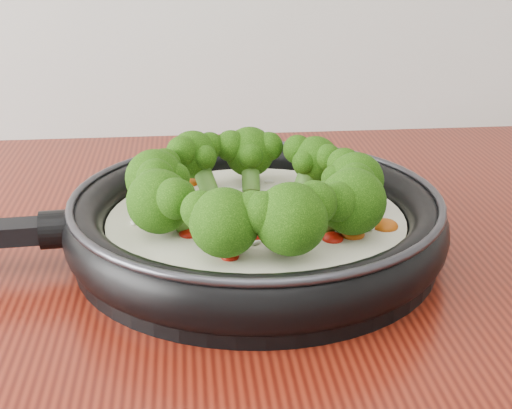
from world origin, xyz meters
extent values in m
cylinder|color=black|center=(-0.06, 1.08, 0.91)|extent=(0.37, 0.37, 0.01)
torus|color=black|center=(-0.06, 1.08, 0.93)|extent=(0.38, 0.38, 0.04)
torus|color=#2D2D33|center=(-0.06, 1.08, 0.96)|extent=(0.37, 0.37, 0.01)
cylinder|color=black|center=(-0.24, 1.07, 0.94)|extent=(0.04, 0.04, 0.04)
cylinder|color=silver|center=(-0.06, 1.08, 0.93)|extent=(0.30, 0.30, 0.02)
ellipsoid|color=#A51107|center=(0.01, 1.02, 0.94)|extent=(0.03, 0.03, 0.01)
ellipsoid|color=#A51107|center=(-0.01, 1.10, 0.94)|extent=(0.03, 0.03, 0.01)
ellipsoid|color=#B34A0B|center=(0.06, 1.04, 0.94)|extent=(0.03, 0.03, 0.01)
ellipsoid|color=#A51107|center=(-0.03, 1.07, 0.94)|extent=(0.03, 0.03, 0.01)
ellipsoid|color=#A51107|center=(-0.07, 1.08, 0.94)|extent=(0.03, 0.03, 0.01)
ellipsoid|color=#B34A0B|center=(-0.12, 1.18, 0.94)|extent=(0.03, 0.03, 0.01)
ellipsoid|color=#A51107|center=(-0.09, 0.99, 0.94)|extent=(0.02, 0.02, 0.01)
ellipsoid|color=#A51107|center=(-0.05, 1.03, 0.94)|extent=(0.03, 0.03, 0.01)
ellipsoid|color=#B34A0B|center=(-0.09, 1.08, 0.94)|extent=(0.02, 0.02, 0.01)
ellipsoid|color=#A51107|center=(-0.05, 1.13, 0.94)|extent=(0.02, 0.02, 0.01)
ellipsoid|color=#A51107|center=(-0.08, 1.10, 0.94)|extent=(0.02, 0.02, 0.01)
ellipsoid|color=#B34A0B|center=(-0.10, 1.17, 0.94)|extent=(0.02, 0.02, 0.01)
ellipsoid|color=#A51107|center=(-0.05, 1.07, 0.94)|extent=(0.02, 0.02, 0.01)
ellipsoid|color=#A51107|center=(-0.04, 1.06, 0.94)|extent=(0.03, 0.03, 0.01)
ellipsoid|color=#B34A0B|center=(-0.14, 1.06, 0.94)|extent=(0.02, 0.02, 0.01)
ellipsoid|color=#A51107|center=(-0.01, 1.11, 0.94)|extent=(0.03, 0.03, 0.01)
ellipsoid|color=#A51107|center=(-0.12, 1.05, 0.94)|extent=(0.03, 0.03, 0.01)
ellipsoid|color=#B34A0B|center=(-0.04, 1.04, 0.94)|extent=(0.03, 0.03, 0.01)
ellipsoid|color=#A51107|center=(-0.04, 1.09, 0.94)|extent=(0.03, 0.03, 0.01)
ellipsoid|color=#A51107|center=(-0.12, 1.08, 0.94)|extent=(0.03, 0.03, 0.01)
ellipsoid|color=#B34A0B|center=(0.03, 1.03, 0.94)|extent=(0.03, 0.03, 0.01)
ellipsoid|color=#A51107|center=(0.03, 1.11, 0.94)|extent=(0.02, 0.02, 0.01)
ellipsoid|color=#A51107|center=(-0.03, 1.03, 0.94)|extent=(0.03, 0.03, 0.01)
ellipsoid|color=white|center=(-0.04, 1.04, 0.94)|extent=(0.01, 0.01, 0.00)
ellipsoid|color=white|center=(-0.05, 1.07, 0.94)|extent=(0.01, 0.01, 0.00)
ellipsoid|color=white|center=(-0.06, 1.16, 0.94)|extent=(0.01, 0.01, 0.00)
ellipsoid|color=white|center=(0.04, 1.08, 0.94)|extent=(0.01, 0.01, 0.00)
ellipsoid|color=white|center=(-0.03, 1.09, 0.94)|extent=(0.01, 0.01, 0.00)
ellipsoid|color=white|center=(-0.03, 1.09, 0.94)|extent=(0.01, 0.01, 0.00)
ellipsoid|color=white|center=(0.06, 1.09, 0.94)|extent=(0.01, 0.01, 0.00)
ellipsoid|color=white|center=(0.05, 1.04, 0.94)|extent=(0.01, 0.01, 0.00)
ellipsoid|color=white|center=(-0.06, 1.02, 0.94)|extent=(0.01, 0.01, 0.00)
ellipsoid|color=white|center=(-0.03, 1.17, 0.94)|extent=(0.01, 0.01, 0.00)
ellipsoid|color=white|center=(-0.07, 1.03, 0.94)|extent=(0.01, 0.01, 0.00)
ellipsoid|color=white|center=(0.01, 1.10, 0.94)|extent=(0.01, 0.01, 0.00)
ellipsoid|color=white|center=(-0.07, 1.13, 0.94)|extent=(0.01, 0.01, 0.00)
ellipsoid|color=white|center=(-0.17, 1.08, 0.94)|extent=(0.01, 0.01, 0.00)
ellipsoid|color=white|center=(-0.08, 1.10, 0.94)|extent=(0.01, 0.01, 0.00)
ellipsoid|color=white|center=(-0.15, 1.13, 0.94)|extent=(0.01, 0.01, 0.00)
ellipsoid|color=white|center=(0.01, 1.07, 0.94)|extent=(0.01, 0.01, 0.00)
ellipsoid|color=white|center=(0.02, 1.12, 0.94)|extent=(0.01, 0.00, 0.00)
ellipsoid|color=white|center=(-0.09, 1.17, 0.94)|extent=(0.01, 0.01, 0.00)
ellipsoid|color=white|center=(-0.08, 1.05, 0.94)|extent=(0.01, 0.01, 0.00)
ellipsoid|color=white|center=(-0.04, 1.08, 0.94)|extent=(0.01, 0.01, 0.00)
cylinder|color=#4C7D28|center=(0.02, 1.08, 0.95)|extent=(0.03, 0.02, 0.04)
sphere|color=black|center=(0.04, 1.08, 0.97)|extent=(0.06, 0.06, 0.05)
sphere|color=black|center=(0.03, 1.10, 0.98)|extent=(0.04, 0.04, 0.03)
sphere|color=black|center=(0.04, 1.06, 0.98)|extent=(0.03, 0.03, 0.03)
sphere|color=black|center=(0.02, 1.08, 0.97)|extent=(0.03, 0.03, 0.03)
cylinder|color=#4C7D28|center=(0.00, 1.13, 0.95)|extent=(0.04, 0.04, 0.04)
sphere|color=black|center=(0.01, 1.15, 0.97)|extent=(0.05, 0.05, 0.05)
sphere|color=black|center=(0.00, 1.16, 0.98)|extent=(0.03, 0.03, 0.03)
sphere|color=black|center=(0.02, 1.13, 0.98)|extent=(0.03, 0.03, 0.03)
sphere|color=black|center=(0.00, 1.13, 0.97)|extent=(0.03, 0.03, 0.02)
cylinder|color=#4C7D28|center=(-0.05, 1.16, 0.95)|extent=(0.02, 0.04, 0.04)
sphere|color=black|center=(-0.05, 1.18, 0.97)|extent=(0.06, 0.06, 0.05)
sphere|color=black|center=(-0.07, 1.17, 0.98)|extent=(0.04, 0.04, 0.03)
sphere|color=black|center=(-0.03, 1.17, 0.98)|extent=(0.03, 0.03, 0.03)
sphere|color=black|center=(-0.05, 1.16, 0.97)|extent=(0.03, 0.03, 0.03)
cylinder|color=#4C7D28|center=(-0.10, 1.14, 0.95)|extent=(0.04, 0.04, 0.04)
sphere|color=black|center=(-0.11, 1.16, 0.98)|extent=(0.05, 0.05, 0.05)
sphere|color=black|center=(-0.12, 1.14, 0.98)|extent=(0.03, 0.03, 0.03)
sphere|color=black|center=(-0.09, 1.17, 0.98)|extent=(0.03, 0.03, 0.03)
sphere|color=black|center=(-0.10, 1.14, 0.98)|extent=(0.03, 0.03, 0.02)
cylinder|color=#4C7D28|center=(-0.13, 1.10, 0.95)|extent=(0.04, 0.03, 0.04)
sphere|color=black|center=(-0.15, 1.10, 0.97)|extent=(0.06, 0.06, 0.06)
sphere|color=black|center=(-0.15, 1.08, 0.98)|extent=(0.04, 0.04, 0.04)
sphere|color=black|center=(-0.14, 1.12, 0.98)|extent=(0.04, 0.04, 0.03)
sphere|color=black|center=(-0.13, 1.10, 0.97)|extent=(0.03, 0.03, 0.03)
cylinder|color=#4C7D28|center=(-0.13, 1.05, 0.95)|extent=(0.04, 0.03, 0.04)
sphere|color=black|center=(-0.14, 1.04, 0.97)|extent=(0.06, 0.06, 0.06)
sphere|color=black|center=(-0.13, 1.03, 0.98)|extent=(0.04, 0.04, 0.04)
sphere|color=black|center=(-0.15, 1.07, 0.98)|extent=(0.04, 0.04, 0.03)
sphere|color=black|center=(-0.13, 1.05, 0.97)|extent=(0.03, 0.03, 0.03)
cylinder|color=#4C7D28|center=(-0.08, 1.01, 0.95)|extent=(0.03, 0.04, 0.04)
sphere|color=black|center=(-0.09, 0.99, 0.97)|extent=(0.06, 0.06, 0.06)
sphere|color=black|center=(-0.07, 0.99, 0.98)|extent=(0.04, 0.04, 0.04)
sphere|color=black|center=(-0.11, 1.00, 0.98)|extent=(0.04, 0.04, 0.03)
sphere|color=black|center=(-0.08, 1.01, 0.97)|extent=(0.03, 0.03, 0.03)
cylinder|color=#4C7D28|center=(-0.04, 1.00, 0.95)|extent=(0.03, 0.04, 0.04)
sphere|color=black|center=(-0.04, 0.98, 0.98)|extent=(0.06, 0.06, 0.06)
sphere|color=black|center=(-0.02, 0.99, 0.98)|extent=(0.04, 0.04, 0.04)
sphere|color=black|center=(-0.06, 0.98, 0.98)|extent=(0.04, 0.04, 0.04)
sphere|color=black|center=(-0.04, 1.00, 0.98)|extent=(0.03, 0.03, 0.03)
cylinder|color=#4C7D28|center=(0.01, 1.04, 0.95)|extent=(0.04, 0.04, 0.04)
sphere|color=black|center=(0.02, 1.02, 0.97)|extent=(0.06, 0.06, 0.06)
sphere|color=black|center=(0.03, 1.05, 0.98)|extent=(0.04, 0.04, 0.04)
sphere|color=black|center=(0.01, 1.01, 0.98)|extent=(0.04, 0.04, 0.03)
sphere|color=black|center=(0.01, 1.04, 0.97)|extent=(0.03, 0.03, 0.03)
camera|label=1|loc=(-0.12, 0.45, 1.20)|focal=50.79mm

